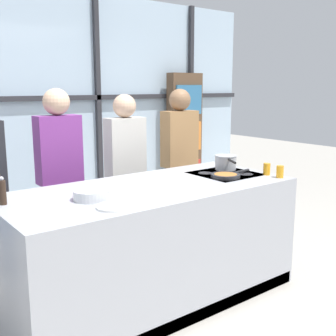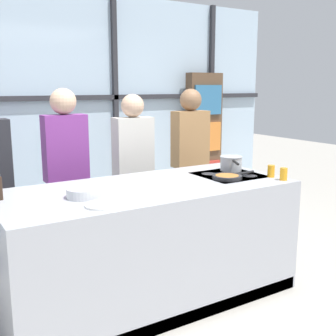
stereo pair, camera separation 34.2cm
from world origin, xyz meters
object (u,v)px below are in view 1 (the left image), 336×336
at_px(spectator_center_right, 126,164).
at_px(juice_glass_near, 280,172).
at_px(spectator_center_left, 60,168).
at_px(spectator_far_right, 180,154).
at_px(white_plate, 115,207).
at_px(saucepan, 226,162).
at_px(frying_pan, 226,176).
at_px(mixing_bowl, 91,194).
at_px(pepper_grinder, 2,192).
at_px(juice_glass_far, 267,169).

xyz_separation_m(spectator_center_right, juice_glass_near, (0.70, -1.32, 0.05)).
xyz_separation_m(spectator_center_left, spectator_far_right, (1.37, 0.00, -0.01)).
relative_size(spectator_center_right, spectator_far_right, 0.97).
xyz_separation_m(spectator_far_right, white_plate, (-1.54, -1.25, -0.02)).
relative_size(saucepan, white_plate, 1.44).
xyz_separation_m(spectator_far_right, frying_pan, (-0.34, -1.05, -0.01)).
height_order(spectator_center_left, mixing_bowl, spectator_center_left).
xyz_separation_m(saucepan, mixing_bowl, (-1.47, -0.19, -0.03)).
bearing_deg(spectator_center_left, mixing_bowl, 78.59).
distance_m(spectator_far_right, white_plate, 1.98).
bearing_deg(frying_pan, pepper_grinder, 170.21).
bearing_deg(white_plate, spectator_center_left, 82.27).
height_order(spectator_center_left, spectator_center_right, spectator_center_left).
xyz_separation_m(frying_pan, pepper_grinder, (-1.74, 0.30, 0.07)).
distance_m(spectator_center_left, spectator_center_right, 0.69).
height_order(spectator_far_right, pepper_grinder, spectator_far_right).
distance_m(mixing_bowl, juice_glass_far, 1.59).
relative_size(pepper_grinder, juice_glass_near, 1.83).
xyz_separation_m(spectator_far_right, saucepan, (-0.10, -0.80, 0.04)).
xyz_separation_m(saucepan, pepper_grinder, (-1.98, 0.05, 0.01)).
xyz_separation_m(frying_pan, juice_glass_far, (0.36, -0.14, 0.03)).
bearing_deg(spectator_center_right, white_plate, 55.68).
bearing_deg(juice_glass_far, white_plate, -177.41).
xyz_separation_m(spectator_center_left, mixing_bowl, (-0.20, -0.99, -0.00)).
xyz_separation_m(spectator_center_right, frying_pan, (0.34, -1.05, 0.02)).
xyz_separation_m(spectator_center_left, saucepan, (1.27, -0.80, 0.03)).
height_order(spectator_center_left, spectator_far_right, spectator_center_left).
height_order(spectator_center_right, mixing_bowl, spectator_center_right).
bearing_deg(spectator_far_right, mixing_bowl, 32.21).
relative_size(spectator_center_right, juice_glass_near, 15.72).
distance_m(spectator_center_left, pepper_grinder, 1.03).
bearing_deg(saucepan, spectator_center_right, 126.07).
bearing_deg(spectator_center_right, mixing_bowl, 48.18).
xyz_separation_m(mixing_bowl, pepper_grinder, (-0.51, 0.24, 0.05)).
distance_m(spectator_center_left, spectator_far_right, 1.37).
xyz_separation_m(spectator_center_right, saucepan, (0.58, -0.80, 0.07)).
bearing_deg(juice_glass_near, pepper_grinder, 164.63).
bearing_deg(spectator_far_right, juice_glass_near, 90.61).
relative_size(spectator_center_left, frying_pan, 3.73).
relative_size(white_plate, juice_glass_far, 2.34).
bearing_deg(juice_glass_far, spectator_center_left, 139.50).
height_order(spectator_center_left, juice_glass_far, spectator_center_left).
xyz_separation_m(frying_pan, white_plate, (-1.20, -0.21, -0.01)).
bearing_deg(pepper_grinder, spectator_center_right, 28.18).
relative_size(pepper_grinder, juice_glass_far, 1.83).
distance_m(spectator_center_right, spectator_far_right, 0.69).
bearing_deg(spectator_center_right, frying_pan, 108.16).
bearing_deg(spectator_center_left, juice_glass_near, 136.31).
height_order(spectator_center_left, frying_pan, spectator_center_left).
relative_size(frying_pan, mixing_bowl, 1.84).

